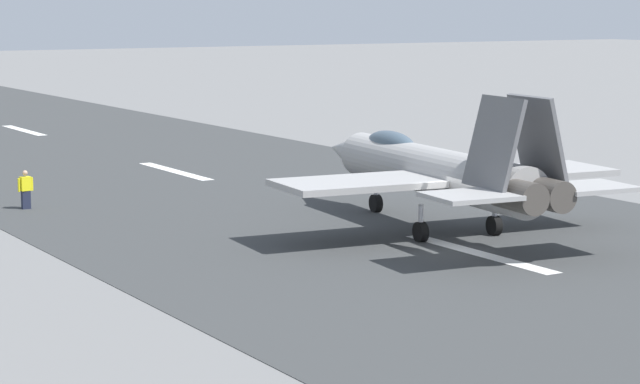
{
  "coord_description": "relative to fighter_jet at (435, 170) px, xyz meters",
  "views": [
    {
      "loc": [
        -35.32,
        27.2,
        8.71
      ],
      "look_at": [
        2.02,
        4.77,
        2.2
      ],
      "focal_mm": 70.69,
      "sensor_mm": 36.0,
      "label": 1
    }
  ],
  "objects": [
    {
      "name": "ground_plane",
      "position": [
        -3.59,
        1.32,
        -2.4
      ],
      "size": [
        400.0,
        400.0,
        0.0
      ],
      "primitive_type": "plane",
      "color": "slate"
    },
    {
      "name": "fighter_jet",
      "position": [
        0.0,
        0.0,
        0.0
      ],
      "size": [
        17.39,
        13.81,
        5.6
      ],
      "color": "#9D9C9B",
      "rests_on": "ground"
    },
    {
      "name": "runway_strip",
      "position": [
        -3.61,
        1.32,
        -2.39
      ],
      "size": [
        240.0,
        26.0,
        0.02
      ],
      "color": "#373939",
      "rests_on": "ground"
    },
    {
      "name": "crew_person",
      "position": [
        13.25,
        11.91,
        -1.56
      ],
      "size": [
        0.33,
        0.7,
        1.68
      ],
      "color": "#1E2338",
      "rests_on": "ground"
    },
    {
      "name": "marker_cone_mid",
      "position": [
        6.51,
        -11.18,
        -2.13
      ],
      "size": [
        0.44,
        0.44,
        0.55
      ],
      "primitive_type": "cone",
      "color": "orange",
      "rests_on": "ground"
    }
  ]
}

